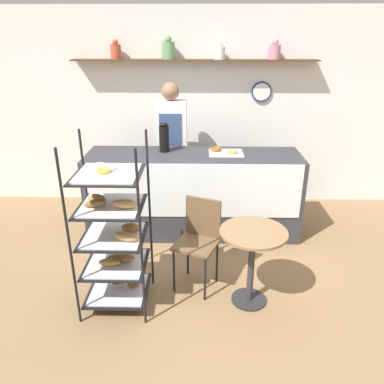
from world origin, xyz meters
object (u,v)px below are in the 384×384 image
(pastry_rack, at_px, (114,233))
(cafe_chair, at_px, (199,234))
(coffee_carafe, at_px, (164,137))
(person_worker, at_px, (171,144))
(donut_tray_counter, at_px, (225,152))
(cafe_table, at_px, (252,250))

(pastry_rack, relative_size, cafe_chair, 1.78)
(coffee_carafe, bearing_deg, person_worker, 82.11)
(person_worker, bearing_deg, pastry_rack, -100.75)
(person_worker, distance_m, donut_tray_counter, 0.83)
(cafe_chair, distance_m, coffee_carafe, 1.44)
(pastry_rack, relative_size, cafe_table, 2.12)
(person_worker, bearing_deg, cafe_table, -65.94)
(cafe_table, relative_size, donut_tray_counter, 1.84)
(pastry_rack, relative_size, donut_tray_counter, 3.91)
(coffee_carafe, bearing_deg, cafe_table, -58.91)
(person_worker, height_order, cafe_table, person_worker)
(person_worker, relative_size, cafe_table, 2.39)
(pastry_rack, height_order, donut_tray_counter, pastry_rack)
(cafe_chair, height_order, donut_tray_counter, donut_tray_counter)
(pastry_rack, distance_m, cafe_table, 1.24)
(pastry_rack, relative_size, person_worker, 0.89)
(pastry_rack, xyz_separation_m, cafe_chair, (0.75, 0.32, -0.18))
(pastry_rack, relative_size, coffee_carafe, 4.44)
(cafe_chair, distance_m, donut_tray_counter, 1.29)
(pastry_rack, xyz_separation_m, coffee_carafe, (0.31, 1.54, 0.46))
(person_worker, bearing_deg, coffee_carafe, -97.89)
(pastry_rack, bearing_deg, cafe_chair, 23.23)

